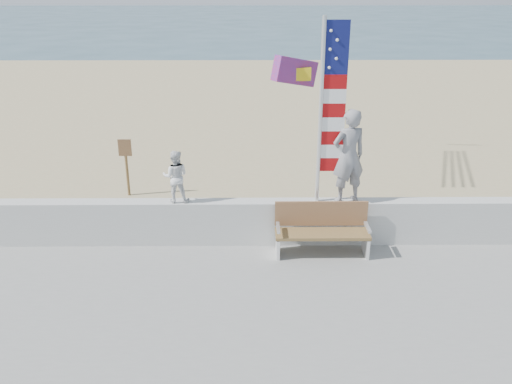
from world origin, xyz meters
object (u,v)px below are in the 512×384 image
bench (322,229)px  flag (328,105)px  adult (349,156)px  child (176,176)px

bench → flag: 2.35m
adult → flag: flag is taller
flag → adult: bearing=0.0°
child → bench: (2.82, -0.45, -0.91)m
child → bench: child is taller
adult → bench: size_ratio=1.03×
adult → flag: size_ratio=0.53×
adult → child: bearing=-19.0°
bench → adult: bearing=41.6°
child → flag: bearing=179.7°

